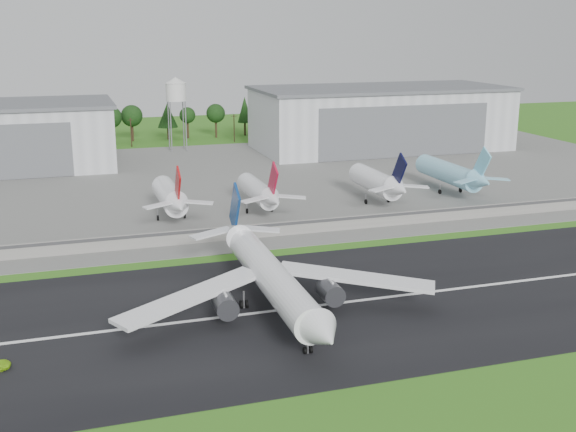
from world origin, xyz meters
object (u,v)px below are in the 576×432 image
object	(u,v)px
parked_jet_red_b	(261,192)
parked_jet_navy	(380,183)
parked_jet_red_a	(171,197)
main_airliner	(274,286)
parked_jet_skyblue	(454,174)

from	to	relation	value
parked_jet_red_b	parked_jet_navy	bearing A→B (deg)	0.09
parked_jet_red_b	parked_jet_navy	size ratio (longest dim) A/B	1.00
parked_jet_red_a	parked_jet_navy	xyz separation A→B (m)	(58.67, 0.01, 0.07)
main_airliner	parked_jet_navy	distance (m)	84.31
parked_jet_navy	parked_jet_skyblue	xyz separation A→B (m)	(26.36, 5.00, -0.06)
parked_jet_red_b	parked_jet_skyblue	bearing A→B (deg)	4.73
parked_jet_red_a	parked_jet_red_b	world-z (taller)	parked_jet_red_a
parked_jet_red_b	parked_jet_navy	world-z (taller)	parked_jet_navy
parked_jet_red_a	parked_jet_skyblue	bearing A→B (deg)	3.37
main_airliner	parked_jet_red_b	distance (m)	68.95
main_airliner	parked_jet_navy	world-z (taller)	main_airliner
parked_jet_red_a	parked_jet_red_b	bearing A→B (deg)	-0.11
parked_jet_red_a	parked_jet_navy	world-z (taller)	parked_jet_navy
main_airliner	parked_jet_red_b	bearing A→B (deg)	-102.79
parked_jet_red_a	parked_jet_red_b	size ratio (longest dim) A/B	1.00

